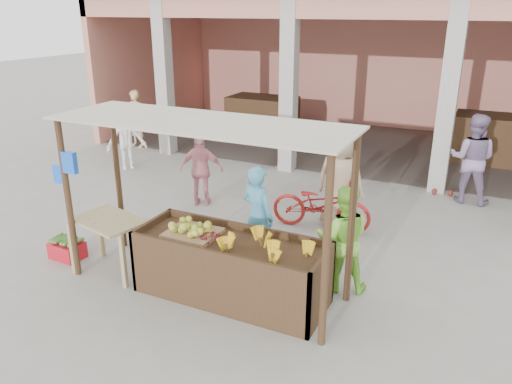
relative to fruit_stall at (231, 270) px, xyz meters
The scene contains 20 objects.
ground 0.64m from the fruit_stall, behind, with size 60.00×60.00×0.00m, color gray.
market_building 9.23m from the fruit_stall, 92.86° to the left, with size 14.40×6.40×4.20m.
fruit_stall is the anchor object (origin of this frame).
stall_awning 1.66m from the fruit_stall, behind, with size 4.09×1.35×2.39m.
banana_heap 0.73m from the fruit_stall, ahead, with size 1.10×0.60×0.20m, color yellow, non-canonical shape.
melon_tray 0.76m from the fruit_stall, behind, with size 0.69×0.60×0.19m.
berry_heap 0.57m from the fruit_stall, behind, with size 0.49×0.40×0.16m, color maroon.
side_table 1.97m from the fruit_stall, behind, with size 1.19×0.93×0.85m.
papaya_pile 2.02m from the fruit_stall, behind, with size 0.74×0.42×0.21m, color #438E2E, non-canonical shape.
red_crate 2.89m from the fruit_stall, behind, with size 0.50×0.36×0.26m, color red.
plantain_bundle 2.88m from the fruit_stall, behind, with size 0.40×0.28×0.08m, color #4C812F, non-canonical shape.
produce_sacks 5.80m from the fruit_stall, 68.22° to the left, with size 0.72×0.44×0.54m.
vendor_blue 1.11m from the fruit_stall, 94.63° to the left, with size 0.63×0.46×1.68m, color #4EA6CB.
vendor_green 1.60m from the fruit_stall, 34.20° to the left, with size 0.78×0.45×1.61m, color #8DD942.
motorcycle 2.68m from the fruit_stall, 81.98° to the left, with size 1.85×0.64×0.96m, color maroon.
shopper_a 6.46m from the fruit_stall, 141.51° to the left, with size 1.04×0.52×1.62m, color white.
shopper_b 3.52m from the fruit_stall, 127.91° to the left, with size 0.92×0.49×1.56m, color pink.
shopper_c 3.05m from the fruit_stall, 78.11° to the left, with size 0.94×0.61×1.96m, color #A18468.
shopper_e 8.44m from the fruit_stall, 136.75° to the left, with size 0.62×0.47×1.67m, color #EFBC80.
shopper_f 5.90m from the fruit_stall, 63.39° to the left, with size 0.97×0.56×1.98m, color gray.
Camera 1 is at (3.38, -5.21, 3.73)m, focal length 35.00 mm.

